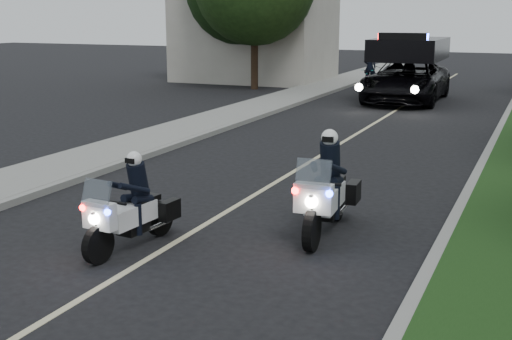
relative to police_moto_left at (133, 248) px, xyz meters
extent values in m
plane|color=black|center=(0.50, 0.39, 0.00)|extent=(120.00, 120.00, 0.00)
cube|color=gray|center=(4.60, 10.39, 0.07)|extent=(0.20, 60.00, 0.15)
cube|color=gray|center=(-3.60, 10.39, 0.07)|extent=(0.20, 60.00, 0.15)
cube|color=gray|center=(-4.70, 10.39, 0.08)|extent=(2.00, 60.00, 0.16)
cube|color=#A8A396|center=(-9.50, 26.39, 3.50)|extent=(8.00, 6.00, 7.00)
cube|color=#BFB78C|center=(0.50, 10.39, 0.00)|extent=(0.12, 50.00, 0.01)
imported|color=black|center=(0.28, 20.32, 0.00)|extent=(3.13, 6.55, 3.16)
imported|color=black|center=(-2.56, 25.19, 0.00)|extent=(0.65, 1.81, 0.94)
imported|color=black|center=(-2.56, 25.19, 0.00)|extent=(0.64, 0.45, 1.70)
camera|label=1|loc=(5.96, -8.56, 3.70)|focal=46.79mm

